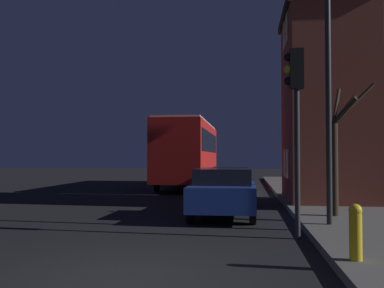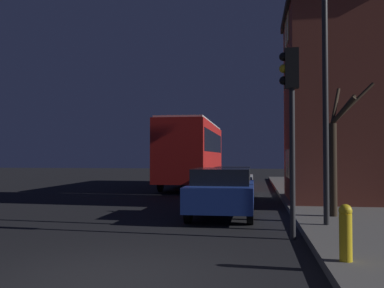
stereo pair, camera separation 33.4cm
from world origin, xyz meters
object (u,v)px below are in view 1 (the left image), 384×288
(streetlamp, at_px, (312,54))
(bare_tree, at_px, (337,152))
(fire_hydrant, at_px, (356,231))
(traffic_light, at_px, (295,102))
(car_near_lane, at_px, (224,191))
(bus, at_px, (189,149))
(car_mid_lane, at_px, (231,180))

(streetlamp, height_order, bare_tree, streetlamp)
(fire_hydrant, bearing_deg, streetlamp, 91.22)
(streetlamp, xyz_separation_m, traffic_light, (-0.55, -1.10, -1.35))
(car_near_lane, height_order, fire_hydrant, car_near_lane)
(bus, bearing_deg, fire_hydrant, -74.39)
(streetlamp, xyz_separation_m, bare_tree, (0.90, 1.64, -2.44))
(streetlamp, relative_size, bus, 0.55)
(streetlamp, bearing_deg, car_near_lane, 136.41)
(traffic_light, bearing_deg, car_near_lane, 118.17)
(bare_tree, bearing_deg, car_near_lane, 169.85)
(bare_tree, distance_m, bus, 14.44)
(bus, distance_m, car_mid_lane, 5.90)
(streetlamp, relative_size, car_mid_lane, 1.37)
(bare_tree, bearing_deg, bus, 114.53)
(car_near_lane, relative_size, fire_hydrant, 4.86)
(bus, distance_m, fire_hydrant, 19.29)
(bus, relative_size, fire_hydrant, 12.15)
(traffic_light, height_order, car_mid_lane, traffic_light)
(car_near_lane, distance_m, car_mid_lane, 7.55)
(traffic_light, height_order, fire_hydrant, traffic_light)
(car_near_lane, height_order, car_mid_lane, car_near_lane)
(bare_tree, bearing_deg, traffic_light, -117.96)
(bus, bearing_deg, traffic_light, -74.05)
(streetlamp, distance_m, traffic_light, 1.83)
(bare_tree, height_order, car_near_lane, bare_tree)
(bare_tree, xyz_separation_m, car_near_lane, (-3.24, 0.58, -1.18))
(traffic_light, distance_m, car_near_lane, 4.40)
(traffic_light, xyz_separation_m, bare_tree, (1.46, 2.74, -1.09))
(bare_tree, xyz_separation_m, bus, (-6.00, 13.14, 0.32))
(bare_tree, distance_m, car_near_lane, 3.49)
(traffic_light, height_order, car_near_lane, traffic_light)
(bus, xyz_separation_m, car_mid_lane, (2.71, -5.01, -1.56))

